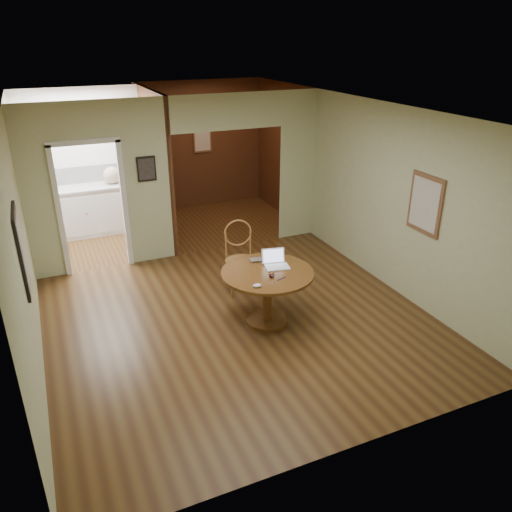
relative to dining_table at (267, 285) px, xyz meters
name	(u,v)px	position (x,y,z in m)	size (l,w,h in m)	color
floor	(241,322)	(-0.33, 0.13, -0.56)	(5.00, 5.00, 0.00)	#462914
room_shell	(148,177)	(-0.80, 3.23, 0.72)	(5.20, 7.50, 5.00)	white
dining_table	(267,285)	(0.00, 0.00, 0.00)	(1.21, 1.21, 0.76)	brown
chair	(239,252)	(0.02, 1.04, 0.04)	(0.54, 0.54, 1.09)	brown
open_laptop	(275,261)	(0.17, 0.12, 0.26)	(0.35, 0.32, 0.22)	white
closed_laptop	(262,261)	(0.06, 0.30, 0.21)	(0.32, 0.21, 0.03)	silver
mouse	(257,286)	(-0.30, -0.35, 0.22)	(0.11, 0.06, 0.05)	white
wine_glass	(272,274)	(-0.02, -0.17, 0.24)	(0.08, 0.08, 0.09)	white
pen	(281,279)	(0.07, -0.27, 0.20)	(0.01, 0.01, 0.15)	#0B0B50
kitchen_cabinet	(93,210)	(-1.68, 4.33, -0.09)	(2.06, 0.60, 0.94)	white
grocery_bag	(112,175)	(-1.26, 4.33, 0.54)	(0.33, 0.28, 0.33)	tan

